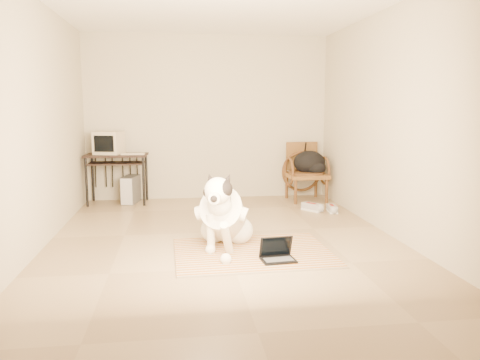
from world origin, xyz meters
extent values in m
plane|color=#9F8661|center=(0.00, 0.00, 0.00)|extent=(4.50, 4.50, 0.00)
plane|color=white|center=(0.00, 0.00, 2.70)|extent=(4.50, 4.50, 0.00)
plane|color=beige|center=(0.00, 2.25, 1.35)|extent=(4.50, 0.00, 4.50)
plane|color=beige|center=(0.00, -2.25, 1.35)|extent=(4.50, 0.00, 4.50)
plane|color=beige|center=(-2.00, 0.00, 1.35)|extent=(0.00, 4.50, 4.50)
plane|color=beige|center=(2.00, 0.00, 1.35)|extent=(0.00, 4.50, 4.50)
cube|color=#B15210|center=(0.26, -1.39, 0.01)|extent=(1.64, 0.29, 0.02)
cube|color=#3A773F|center=(0.26, -1.14, 0.01)|extent=(1.64, 0.29, 0.02)
cube|color=#4F386F|center=(0.25, -0.89, 0.01)|extent=(1.64, 0.29, 0.02)
cube|color=#E29345|center=(0.24, -0.64, 0.01)|extent=(1.64, 0.29, 0.02)
cube|color=tan|center=(0.24, -0.39, 0.01)|extent=(1.64, 0.29, 0.02)
sphere|color=white|center=(-0.12, -0.44, 0.15)|extent=(0.30, 0.30, 0.30)
sphere|color=white|center=(0.16, -0.52, 0.15)|extent=(0.30, 0.30, 0.30)
ellipsoid|color=white|center=(0.01, -0.49, 0.18)|extent=(0.38, 0.34, 0.31)
ellipsoid|color=white|center=(-0.04, -0.67, 0.39)|extent=(0.56, 0.77, 0.66)
cylinder|color=white|center=(-0.04, -0.66, 0.39)|extent=(0.60, 0.69, 0.60)
sphere|color=white|center=(-0.09, -0.86, 0.53)|extent=(0.26, 0.26, 0.26)
sphere|color=white|center=(-0.12, -0.95, 0.69)|extent=(0.28, 0.28, 0.28)
ellipsoid|color=black|center=(-0.08, -0.96, 0.71)|extent=(0.22, 0.24, 0.20)
cylinder|color=white|center=(-0.16, -1.07, 0.65)|extent=(0.15, 0.17, 0.12)
sphere|color=black|center=(-0.18, -1.14, 0.65)|extent=(0.07, 0.07, 0.07)
cone|color=black|center=(-0.19, -0.87, 0.80)|extent=(0.14, 0.17, 0.17)
cone|color=black|center=(-0.02, -0.92, 0.80)|extent=(0.15, 0.15, 0.17)
torus|color=white|center=(-0.10, -0.87, 0.58)|extent=(0.27, 0.19, 0.23)
cylinder|color=white|center=(-0.19, -0.84, 0.23)|extent=(0.12, 0.14, 0.42)
cylinder|color=white|center=(-0.04, -1.01, 0.20)|extent=(0.19, 0.39, 0.43)
sphere|color=white|center=(-0.20, -0.86, 0.05)|extent=(0.11, 0.11, 0.11)
sphere|color=white|center=(-0.07, -1.21, 0.06)|extent=(0.11, 0.11, 0.11)
cone|color=black|center=(0.07, -0.23, 0.05)|extent=(0.09, 0.42, 0.11)
cube|color=black|center=(0.45, -1.22, 0.03)|extent=(0.35, 0.27, 0.02)
cube|color=#4D4C4F|center=(0.45, -1.23, 0.04)|extent=(0.30, 0.16, 0.00)
cube|color=black|center=(0.44, -1.14, 0.14)|extent=(0.34, 0.11, 0.22)
cube|color=black|center=(0.44, -1.15, 0.15)|extent=(0.30, 0.09, 0.19)
cube|color=black|center=(-1.47, 1.96, 0.78)|extent=(0.97, 0.57, 0.03)
cube|color=black|center=(-1.47, 1.90, 0.65)|extent=(0.86, 0.46, 0.02)
cylinder|color=black|center=(-1.91, 1.75, 0.38)|extent=(0.04, 0.04, 0.76)
cylinder|color=black|center=(-1.90, 2.20, 0.38)|extent=(0.04, 0.04, 0.76)
cylinder|color=black|center=(-1.05, 1.72, 0.38)|extent=(0.04, 0.04, 0.76)
cylinder|color=black|center=(-1.03, 2.16, 0.38)|extent=(0.04, 0.04, 0.76)
cube|color=beige|center=(-1.59, 1.99, 0.97)|extent=(0.48, 0.47, 0.36)
cube|color=black|center=(-1.64, 1.81, 0.97)|extent=(0.31, 0.10, 0.25)
cube|color=beige|center=(-1.21, 1.85, 0.80)|extent=(0.37, 0.15, 0.02)
cube|color=#4D4C4F|center=(-1.27, 1.99, 0.22)|extent=(0.29, 0.49, 0.43)
cube|color=silver|center=(-1.32, 1.76, 0.22)|extent=(0.18, 0.05, 0.41)
cube|color=brown|center=(1.57, 1.77, 0.42)|extent=(0.65, 0.63, 0.06)
cylinder|color=#3D2310|center=(1.57, 1.77, 0.46)|extent=(0.58, 0.58, 0.04)
cube|color=brown|center=(1.56, 2.05, 0.71)|extent=(0.54, 0.07, 0.47)
cylinder|color=#3D2310|center=(1.32, 1.50, 0.19)|extent=(0.05, 0.05, 0.39)
cylinder|color=#3D2310|center=(1.30, 2.01, 0.19)|extent=(0.05, 0.05, 0.39)
cylinder|color=#3D2310|center=(1.84, 1.52, 0.19)|extent=(0.05, 0.05, 0.39)
cylinder|color=#3D2310|center=(1.82, 2.03, 0.19)|extent=(0.05, 0.05, 0.39)
ellipsoid|color=black|center=(1.63, 1.81, 0.63)|extent=(0.52, 0.43, 0.39)
ellipsoid|color=black|center=(1.71, 1.70, 0.55)|extent=(0.32, 0.27, 0.22)
cube|color=silver|center=(1.46, 1.01, 0.02)|extent=(0.30, 0.34, 0.03)
cube|color=gray|center=(1.46, 1.01, 0.06)|extent=(0.28, 0.33, 0.10)
cube|color=maroon|center=(1.46, 1.01, 0.10)|extent=(0.14, 0.16, 0.02)
cube|color=silver|center=(1.72, 0.89, 0.01)|extent=(0.14, 0.30, 0.03)
cube|color=gray|center=(1.72, 0.89, 0.05)|extent=(0.14, 0.29, 0.09)
cube|color=maroon|center=(1.72, 0.89, 0.09)|extent=(0.06, 0.15, 0.02)
camera|label=1|loc=(-0.52, -5.59, 1.53)|focal=35.00mm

